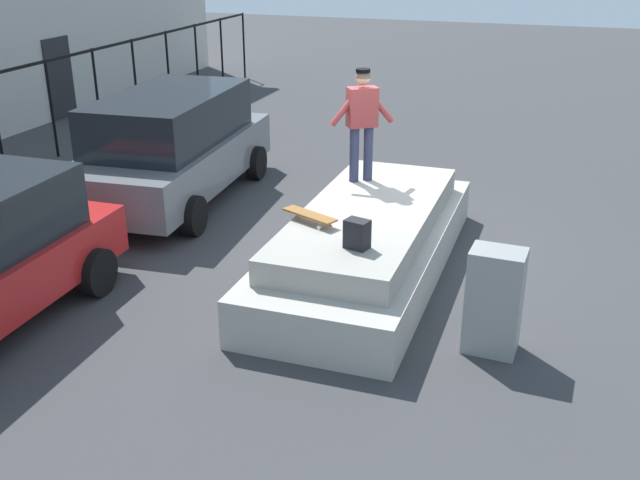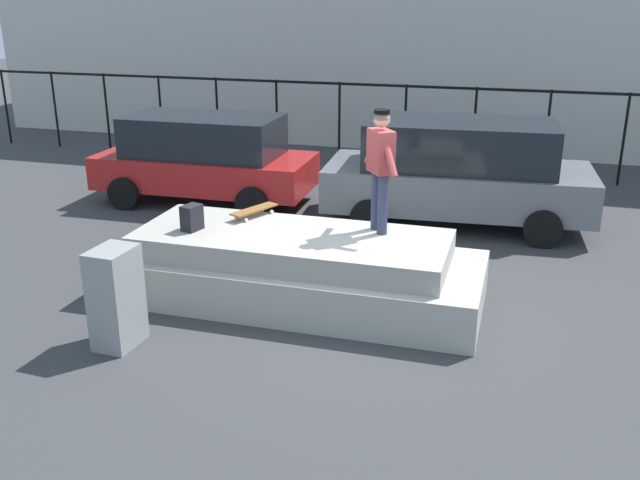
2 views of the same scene
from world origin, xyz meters
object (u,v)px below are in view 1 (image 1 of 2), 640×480
at_px(backpack, 357,234).
at_px(skateboarder, 362,117).
at_px(skateboard, 310,215).
at_px(utility_box, 494,301).
at_px(car_grey_hatchback_mid, 172,145).

bearing_deg(backpack, skateboarder, -60.45).
height_order(skateboard, utility_box, utility_box).
xyz_separation_m(car_grey_hatchback_mid, utility_box, (-3.40, -5.97, -0.37)).
height_order(skateboard, car_grey_hatchback_mid, car_grey_hatchback_mid).
relative_size(backpack, utility_box, 0.29).
bearing_deg(skateboarder, utility_box, -139.03).
xyz_separation_m(backpack, utility_box, (-0.21, -1.67, -0.51)).
height_order(car_grey_hatchback_mid, utility_box, car_grey_hatchback_mid).
distance_m(skateboarder, car_grey_hatchback_mid, 3.81).
xyz_separation_m(skateboard, utility_box, (-0.81, -2.49, -0.43)).
relative_size(skateboarder, utility_box, 1.35).
bearing_deg(skateboard, skateboarder, -4.25).
bearing_deg(skateboard, utility_box, -108.02).
bearing_deg(utility_box, skateboard, 74.94).
relative_size(skateboarder, car_grey_hatchback_mid, 0.34).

